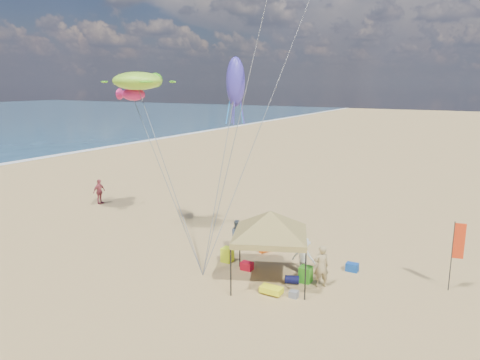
# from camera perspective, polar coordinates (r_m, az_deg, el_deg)

# --- Properties ---
(ground) EXTENTS (280.00, 280.00, 0.00)m
(ground) POSITION_cam_1_polar(r_m,az_deg,el_deg) (20.22, -4.29, -12.74)
(ground) COLOR tan
(ground) RESTS_ON ground
(canopy_tent) EXTENTS (5.57, 5.57, 3.71)m
(canopy_tent) POSITION_cam_1_polar(r_m,az_deg,el_deg) (19.20, 3.85, -4.24)
(canopy_tent) COLOR black
(canopy_tent) RESTS_ON ground
(feather_flag) EXTENTS (0.45, 0.12, 3.00)m
(feather_flag) POSITION_cam_1_polar(r_m,az_deg,el_deg) (20.68, 25.59, -7.39)
(feather_flag) COLOR black
(feather_flag) RESTS_ON ground
(cooler_red) EXTENTS (0.54, 0.38, 0.38)m
(cooler_red) POSITION_cam_1_polar(r_m,az_deg,el_deg) (21.37, 0.87, -10.73)
(cooler_red) COLOR red
(cooler_red) RESTS_ON ground
(cooler_blue) EXTENTS (0.54, 0.38, 0.38)m
(cooler_blue) POSITION_cam_1_polar(r_m,az_deg,el_deg) (21.85, 13.90, -10.58)
(cooler_blue) COLOR #124093
(cooler_blue) RESTS_ON ground
(bag_navy) EXTENTS (0.69, 0.54, 0.36)m
(bag_navy) POSITION_cam_1_polar(r_m,az_deg,el_deg) (20.15, 6.53, -12.32)
(bag_navy) COLOR #0D0F3D
(bag_navy) RESTS_ON ground
(bag_orange) EXTENTS (0.54, 0.69, 0.36)m
(bag_orange) POSITION_cam_1_polar(r_m,az_deg,el_deg) (23.47, 3.16, -8.63)
(bag_orange) COLOR #FF5F0E
(bag_orange) RESTS_ON ground
(chair_green) EXTENTS (0.50, 0.50, 0.70)m
(chair_green) POSITION_cam_1_polar(r_m,az_deg,el_deg) (20.30, 8.24, -11.65)
(chair_green) COLOR #32991B
(chair_green) RESTS_ON ground
(chair_yellow) EXTENTS (0.50, 0.50, 0.70)m
(chair_yellow) POSITION_cam_1_polar(r_m,az_deg,el_deg) (22.24, -1.60, -9.35)
(chair_yellow) COLOR #D8F91B
(chair_yellow) RESTS_ON ground
(crate_grey) EXTENTS (0.34, 0.30, 0.28)m
(crate_grey) POSITION_cam_1_polar(r_m,az_deg,el_deg) (18.99, 6.77, -14.05)
(crate_grey) COLOR slate
(crate_grey) RESTS_ON ground
(beach_cart) EXTENTS (0.90, 0.50, 0.24)m
(beach_cart) POSITION_cam_1_polar(r_m,az_deg,el_deg) (19.14, 3.95, -13.58)
(beach_cart) COLOR #F1F31B
(beach_cart) RESTS_ON ground
(person_near_a) EXTENTS (0.80, 0.75, 1.83)m
(person_near_a) POSITION_cam_1_polar(r_m,az_deg,el_deg) (19.77, 10.16, -10.61)
(person_near_a) COLOR tan
(person_near_a) RESTS_ON ground
(person_near_b) EXTENTS (1.01, 1.00, 1.64)m
(person_near_b) POSITION_cam_1_polar(r_m,az_deg,el_deg) (23.42, -0.29, -6.99)
(person_near_b) COLOR #38424D
(person_near_b) RESTS_ON ground
(person_near_c) EXTENTS (1.11, 0.64, 1.72)m
(person_near_c) POSITION_cam_1_polar(r_m,az_deg,el_deg) (20.89, 7.99, -9.43)
(person_near_c) COLOR silver
(person_near_c) RESTS_ON ground
(person_far_a) EXTENTS (0.44, 1.05, 1.79)m
(person_far_a) POSITION_cam_1_polar(r_m,az_deg,el_deg) (33.89, -17.26, -1.39)
(person_far_a) COLOR #A03D47
(person_far_a) RESTS_ON ground
(turtle_kite) EXTENTS (3.15, 2.66, 0.96)m
(turtle_kite) POSITION_cam_1_polar(r_m,az_deg,el_deg) (25.34, -12.77, 12.04)
(turtle_kite) COLOR #8EDA2C
(turtle_kite) RESTS_ON ground
(fish_kite) EXTENTS (1.72, 1.05, 0.71)m
(fish_kite) POSITION_cam_1_polar(r_m,az_deg,el_deg) (26.47, -13.25, 10.44)
(fish_kite) COLOR #E02174
(fish_kite) RESTS_ON ground
(squid_kite) EXTENTS (1.04, 1.04, 2.34)m
(squid_kite) POSITION_cam_1_polar(r_m,az_deg,el_deg) (22.06, -0.56, 12.21)
(squid_kite) COLOR #3D33AA
(squid_kite) RESTS_ON ground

